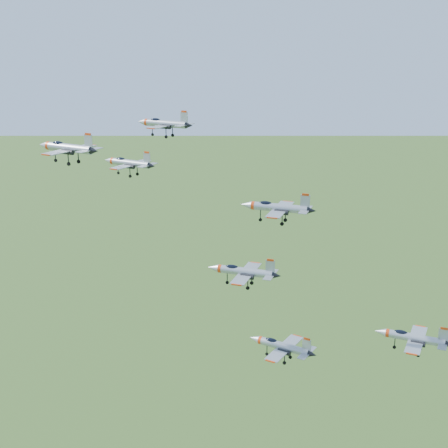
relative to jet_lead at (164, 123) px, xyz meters
The scene contains 7 objects.
jet_lead is the anchor object (origin of this frame).
jet_left_high 15.80m from the jet_lead, 76.82° to the right, with size 12.13×10.05×3.24m.
jet_right_high 27.27m from the jet_lead, 87.07° to the right, with size 13.59×11.28×3.63m.
jet_left_low 34.63m from the jet_lead, 13.20° to the right, with size 13.42×11.41×3.65m.
jet_right_low 45.64m from the jet_lead, 33.29° to the right, with size 11.73×9.97×3.19m.
jet_trail 52.55m from the jet_lead, 21.89° to the right, with size 12.63×10.44×3.37m.
jet_extra 64.25m from the jet_lead, ahead, with size 13.70×11.52×3.68m.
Camera 1 is at (72.46, -87.35, 153.36)m, focal length 50.00 mm.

